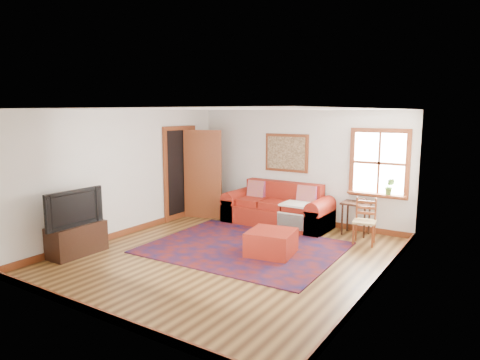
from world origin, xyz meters
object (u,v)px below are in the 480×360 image
Objects in this scene: red_leather_sofa at (278,211)px; ladder_back_chair at (365,219)px; media_cabinet at (77,239)px; side_table at (356,208)px; red_ottoman at (271,243)px.

ladder_back_chair is (2.01, -0.34, 0.16)m from red_leather_sofa.
ladder_back_chair is 0.88× the size of media_cabinet.
red_leather_sofa reaches higher than ladder_back_chair.
side_table is at bearing 46.22° from media_cabinet.
red_leather_sofa is 2.39× the size of media_cabinet.
media_cabinet is at bearing -140.18° from ladder_back_chair.
red_leather_sofa is at bearing 105.03° from red_ottoman.
ladder_back_chair is (0.33, -0.50, -0.08)m from side_table.
ladder_back_chair reaches higher than side_table.
red_leather_sofa is 1.71m from side_table.
side_table is 0.77× the size of ladder_back_chair.
red_ottoman is 1.14× the size of side_table.
red_leather_sofa is 2.04m from ladder_back_chair.
red_ottoman is 0.88× the size of ladder_back_chair.
side_table reaches higher than media_cabinet.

